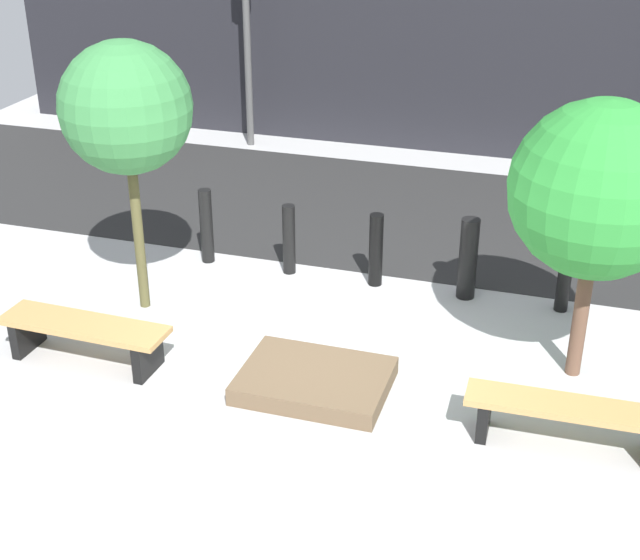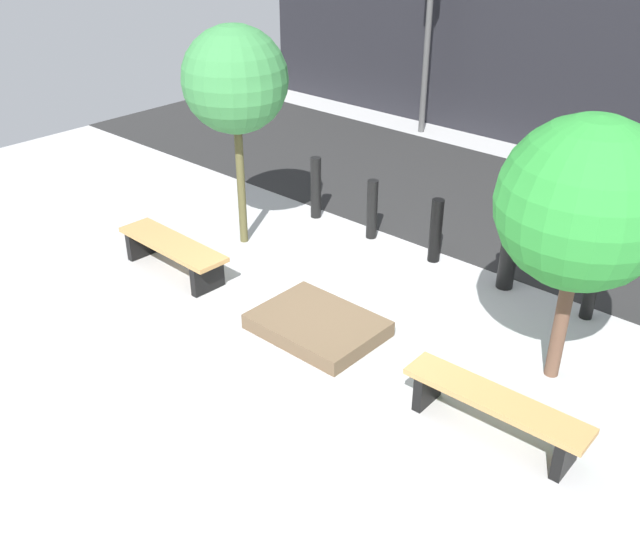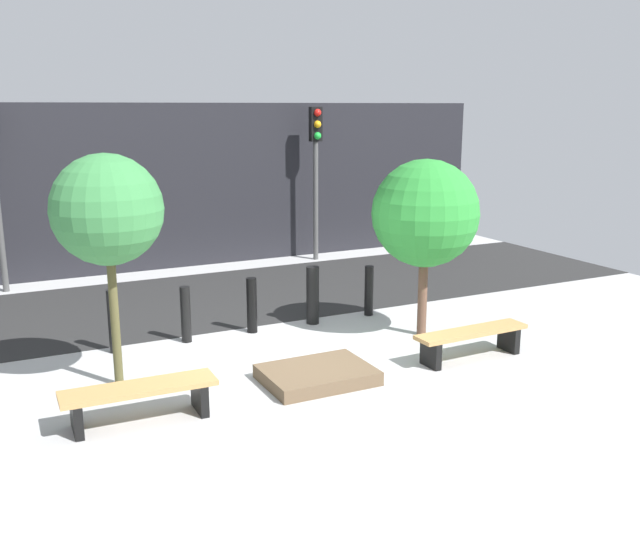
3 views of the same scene
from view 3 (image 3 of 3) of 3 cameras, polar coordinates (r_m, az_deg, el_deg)
The scene contains 14 objects.
ground_plane at distance 9.89m, azimuth -0.94°, elevation -7.57°, with size 18.00×18.00×0.00m, color #AAAAAA.
road_strip at distance 13.81m, azimuth -8.88°, elevation -1.48°, with size 18.00×4.10×0.01m, color #262626.
building_facade at distance 16.50m, azimuth -12.53°, elevation 7.30°, with size 16.20×0.50×3.67m, color black.
bench_left at distance 8.63m, azimuth -14.24°, elevation -8.96°, with size 1.79×0.52×0.45m.
bench_right at distance 10.61m, azimuth 12.02°, elevation -4.54°, with size 1.81×0.44×0.44m.
planter_bed at distance 9.62m, azimuth -0.22°, elevation -7.60°, with size 1.44×1.07×0.19m, color brown.
tree_behind_left_bench at distance 9.32m, azimuth -16.67°, elevation 5.34°, with size 1.41×1.41×3.04m.
tree_behind_right_bench at distance 11.23m, azimuth 8.43°, elevation 5.26°, with size 1.68×1.68×2.81m.
bollard_far_left at distance 11.03m, azimuth -16.19°, elevation -3.20°, with size 0.16×0.16×0.97m, color black.
bollard_left at distance 11.27m, azimuth -10.69°, elevation -2.72°, with size 0.16×0.16×0.89m, color black.
bollard_center at distance 11.60m, azimuth -5.48°, elevation -2.03°, with size 0.17×0.17×0.91m, color black.
bollard_right at distance 12.01m, azimuth -0.59°, elevation -1.22°, with size 0.22×0.22×0.99m, color black.
bollard_far_right at distance 12.52m, azimuth 3.93°, elevation -0.86°, with size 0.16×0.16×0.89m, color black.
traffic_light_mid_west at distance 16.83m, azimuth -0.33°, elevation 9.93°, with size 0.28×0.27×3.57m.
Camera 3 is at (-3.96, -8.31, 3.60)m, focal length 40.00 mm.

